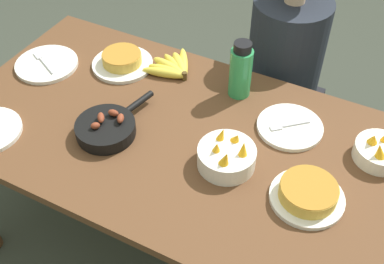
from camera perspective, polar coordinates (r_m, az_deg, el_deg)
The scene contains 12 objects.
ground_plane at distance 2.29m, azimuth 0.00°, elevation -13.88°, with size 14.00×14.00×0.00m, color #383D33.
dining_table at distance 1.76m, azimuth 0.00°, elevation -2.79°, with size 1.79×0.90×0.75m.
banana_bunch at distance 1.97m, azimuth -2.24°, elevation 7.65°, with size 0.20×0.23×0.04m.
skillet at distance 1.72m, azimuth -10.06°, elevation 0.48°, with size 0.21×0.34×0.08m.
frittata_plate_center at distance 2.02m, azimuth -8.27°, elevation 8.34°, with size 0.25×0.25×0.06m.
frittata_plate_side at distance 1.54m, azimuth 13.57°, elevation -7.13°, with size 0.23×0.23×0.06m.
empty_plate_far_left at distance 1.76m, azimuth 11.51°, elevation 0.60°, with size 0.24×0.24×0.02m.
empty_plate_far_right at distance 2.09m, azimuth -16.84°, elevation 7.70°, with size 0.26×0.26×0.02m.
fruit_bowl_mango at distance 1.59m, azimuth 4.14°, elevation -2.89°, with size 0.19×0.19×0.12m.
fruit_bowl_citrus at distance 1.72m, azimuth 21.38°, elevation -2.15°, with size 0.17×0.17×0.11m.
water_bottle at distance 1.82m, azimuth 5.79°, elevation 7.27°, with size 0.09×0.09×0.23m.
person_figure at distance 2.28m, azimuth 10.28°, elevation 4.54°, with size 0.36×0.36×1.22m.
Camera 1 is at (0.54, -1.05, 1.96)m, focal length 45.00 mm.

